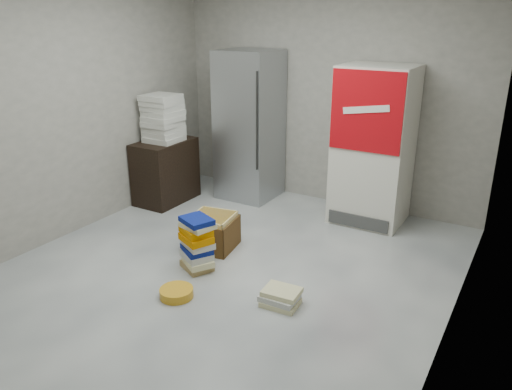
{
  "coord_description": "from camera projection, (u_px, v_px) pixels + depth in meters",
  "views": [
    {
      "loc": [
        2.4,
        -3.3,
        2.34
      ],
      "look_at": [
        0.04,
        0.7,
        0.63
      ],
      "focal_mm": 35.0,
      "sensor_mm": 36.0,
      "label": 1
    }
  ],
  "objects": [
    {
      "name": "coke_cooler",
      "position": [
        373.0,
        146.0,
        5.66
      ],
      "size": [
        0.8,
        0.73,
        1.8
      ],
      "color": "silver",
      "rests_on": "ground"
    },
    {
      "name": "ground",
      "position": [
        214.0,
        280.0,
        4.62
      ],
      "size": [
        5.0,
        5.0,
        0.0
      ],
      "primitive_type": "plane",
      "color": "silver",
      "rests_on": "ground"
    },
    {
      "name": "supply_box_stack",
      "position": [
        163.0,
        118.0,
        6.19
      ],
      "size": [
        0.44,
        0.44,
        0.58
      ],
      "color": "beige",
      "rests_on": "wood_shelf"
    },
    {
      "name": "phonebook_stack_main",
      "position": [
        197.0,
        244.0,
        4.73
      ],
      "size": [
        0.4,
        0.37,
        0.54
      ],
      "rotation": [
        0.0,
        0.0,
        -0.42
      ],
      "color": "#9F824E",
      "rests_on": "ground"
    },
    {
      "name": "room_shell",
      "position": [
        207.0,
        83.0,
        3.99
      ],
      "size": [
        4.04,
        5.04,
        2.82
      ],
      "color": "#A7A096",
      "rests_on": "ground"
    },
    {
      "name": "bucket_lid",
      "position": [
        176.0,
        293.0,
        4.34
      ],
      "size": [
        0.39,
        0.39,
        0.08
      ],
      "primitive_type": "cylinder",
      "rotation": [
        0.0,
        0.0,
        0.42
      ],
      "color": "gold",
      "rests_on": "ground"
    },
    {
      "name": "cardboard_box",
      "position": [
        213.0,
        234.0,
        5.21
      ],
      "size": [
        0.52,
        0.52,
        0.37
      ],
      "rotation": [
        0.0,
        0.0,
        0.17
      ],
      "color": "yellow",
      "rests_on": "ground"
    },
    {
      "name": "wood_shelf",
      "position": [
        166.0,
        171.0,
        6.43
      ],
      "size": [
        0.5,
        0.8,
        0.8
      ],
      "primitive_type": "cube",
      "color": "black",
      "rests_on": "ground"
    },
    {
      "name": "steel_fridge",
      "position": [
        250.0,
        126.0,
        6.44
      ],
      "size": [
        0.7,
        0.72,
        1.9
      ],
      "color": "#B0B2B8",
      "rests_on": "ground"
    },
    {
      "name": "phonebook_stack_side",
      "position": [
        280.0,
        297.0,
        4.21
      ],
      "size": [
        0.33,
        0.28,
        0.14
      ],
      "rotation": [
        0.0,
        0.0,
        0.1
      ],
      "color": "beige",
      "rests_on": "ground"
    }
  ]
}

